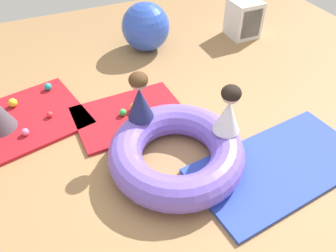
{
  "coord_description": "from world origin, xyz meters",
  "views": [
    {
      "loc": [
        -1.05,
        -2.15,
        2.52
      ],
      "look_at": [
        -0.07,
        0.06,
        0.35
      ],
      "focal_mm": 35.72,
      "sensor_mm": 36.0,
      "label": 1
    }
  ],
  "objects_px": {
    "inflatable_cushion": "(176,153)",
    "play_ball_red": "(50,114)",
    "play_ball_teal": "(48,87)",
    "play_ball_pink": "(25,132)",
    "child_in_white": "(229,110)",
    "play_ball_green": "(123,112)",
    "exercise_ball_large": "(146,27)",
    "storage_cube": "(244,19)",
    "play_ball_yellow": "(13,103)",
    "child_in_navy": "(140,96)",
    "play_ball_orange": "(134,107)"
  },
  "relations": [
    {
      "from": "play_ball_orange",
      "to": "exercise_ball_large",
      "type": "xyz_separation_m",
      "value": [
        0.69,
        1.38,
        0.26
      ]
    },
    {
      "from": "exercise_ball_large",
      "to": "storage_cube",
      "type": "height_order",
      "value": "exercise_ball_large"
    },
    {
      "from": "inflatable_cushion",
      "to": "exercise_ball_large",
      "type": "bearing_deg",
      "value": 75.97
    },
    {
      "from": "inflatable_cushion",
      "to": "play_ball_red",
      "type": "xyz_separation_m",
      "value": [
        -1.03,
        1.2,
        -0.09
      ]
    },
    {
      "from": "play_ball_teal",
      "to": "exercise_ball_large",
      "type": "distance_m",
      "value": 1.65
    },
    {
      "from": "child_in_navy",
      "to": "play_ball_green",
      "type": "relative_size",
      "value": 6.17
    },
    {
      "from": "child_in_white",
      "to": "child_in_navy",
      "type": "relative_size",
      "value": 0.99
    },
    {
      "from": "inflatable_cushion",
      "to": "play_ball_orange",
      "type": "relative_size",
      "value": 13.2
    },
    {
      "from": "exercise_ball_large",
      "to": "storage_cube",
      "type": "distance_m",
      "value": 1.57
    },
    {
      "from": "play_ball_teal",
      "to": "play_ball_pink",
      "type": "bearing_deg",
      "value": -115.48
    },
    {
      "from": "play_ball_red",
      "to": "exercise_ball_large",
      "type": "height_order",
      "value": "exercise_ball_large"
    },
    {
      "from": "play_ball_pink",
      "to": "child_in_navy",
      "type": "bearing_deg",
      "value": -25.22
    },
    {
      "from": "play_ball_pink",
      "to": "play_ball_yellow",
      "type": "distance_m",
      "value": 0.58
    },
    {
      "from": "play_ball_pink",
      "to": "exercise_ball_large",
      "type": "distance_m",
      "value": 2.31
    },
    {
      "from": "play_ball_yellow",
      "to": "inflatable_cushion",
      "type": "bearing_deg",
      "value": -48.55
    },
    {
      "from": "play_ball_yellow",
      "to": "play_ball_orange",
      "type": "bearing_deg",
      "value": -27.13
    },
    {
      "from": "inflatable_cushion",
      "to": "play_ball_green",
      "type": "height_order",
      "value": "inflatable_cushion"
    },
    {
      "from": "play_ball_pink",
      "to": "exercise_ball_large",
      "type": "xyz_separation_m",
      "value": [
        1.89,
        1.3,
        0.27
      ]
    },
    {
      "from": "play_ball_red",
      "to": "play_ball_orange",
      "type": "bearing_deg",
      "value": -17.09
    },
    {
      "from": "inflatable_cushion",
      "to": "play_ball_yellow",
      "type": "xyz_separation_m",
      "value": [
        -1.39,
        1.58,
        -0.07
      ]
    },
    {
      "from": "play_ball_red",
      "to": "exercise_ball_large",
      "type": "relative_size",
      "value": 0.1
    },
    {
      "from": "play_ball_green",
      "to": "exercise_ball_large",
      "type": "xyz_separation_m",
      "value": [
        0.83,
        1.41,
        0.27
      ]
    },
    {
      "from": "child_in_white",
      "to": "storage_cube",
      "type": "height_order",
      "value": "child_in_white"
    },
    {
      "from": "play_ball_teal",
      "to": "play_ball_yellow",
      "type": "xyz_separation_m",
      "value": [
        -0.43,
        -0.18,
        0.01
      ]
    },
    {
      "from": "play_ball_green",
      "to": "play_ball_teal",
      "type": "distance_m",
      "value": 1.11
    },
    {
      "from": "child_in_navy",
      "to": "play_ball_teal",
      "type": "relative_size",
      "value": 5.56
    },
    {
      "from": "play_ball_green",
      "to": "storage_cube",
      "type": "relative_size",
      "value": 0.15
    },
    {
      "from": "child_in_navy",
      "to": "play_ball_red",
      "type": "bearing_deg",
      "value": -42.31
    },
    {
      "from": "play_ball_yellow",
      "to": "play_ball_red",
      "type": "bearing_deg",
      "value": -45.82
    },
    {
      "from": "play_ball_yellow",
      "to": "storage_cube",
      "type": "bearing_deg",
      "value": 7.88
    },
    {
      "from": "play_ball_green",
      "to": "child_in_white",
      "type": "bearing_deg",
      "value": -51.33
    },
    {
      "from": "storage_cube",
      "to": "exercise_ball_large",
      "type": "bearing_deg",
      "value": 171.4
    },
    {
      "from": "play_ball_orange",
      "to": "storage_cube",
      "type": "distance_m",
      "value": 2.53
    },
    {
      "from": "play_ball_teal",
      "to": "exercise_ball_large",
      "type": "relative_size",
      "value": 0.13
    },
    {
      "from": "play_ball_pink",
      "to": "inflatable_cushion",
      "type": "bearing_deg",
      "value": -37.24
    },
    {
      "from": "inflatable_cushion",
      "to": "child_in_white",
      "type": "bearing_deg",
      "value": -6.26
    },
    {
      "from": "inflatable_cushion",
      "to": "child_in_white",
      "type": "relative_size",
      "value": 2.6
    },
    {
      "from": "play_ball_pink",
      "to": "play_ball_green",
      "type": "bearing_deg",
      "value": -5.95
    },
    {
      "from": "play_ball_orange",
      "to": "play_ball_teal",
      "type": "bearing_deg",
      "value": 135.61
    },
    {
      "from": "inflatable_cushion",
      "to": "play_ball_yellow",
      "type": "height_order",
      "value": "inflatable_cushion"
    },
    {
      "from": "child_in_white",
      "to": "exercise_ball_large",
      "type": "bearing_deg",
      "value": 16.43
    },
    {
      "from": "inflatable_cushion",
      "to": "play_ball_orange",
      "type": "height_order",
      "value": "inflatable_cushion"
    },
    {
      "from": "inflatable_cushion",
      "to": "play_ball_yellow",
      "type": "distance_m",
      "value": 2.11
    },
    {
      "from": "play_ball_teal",
      "to": "play_ball_orange",
      "type": "bearing_deg",
      "value": -44.39
    },
    {
      "from": "child_in_navy",
      "to": "storage_cube",
      "type": "xyz_separation_m",
      "value": [
        2.31,
        1.6,
        -0.3
      ]
    },
    {
      "from": "play_ball_orange",
      "to": "play_ball_green",
      "type": "bearing_deg",
      "value": -168.62
    },
    {
      "from": "storage_cube",
      "to": "play_ball_pink",
      "type": "bearing_deg",
      "value": -162.89
    },
    {
      "from": "exercise_ball_large",
      "to": "play_ball_yellow",
      "type": "bearing_deg",
      "value": -159.82
    },
    {
      "from": "child_in_white",
      "to": "play_ball_green",
      "type": "distance_m",
      "value": 1.31
    },
    {
      "from": "play_ball_orange",
      "to": "play_ball_pink",
      "type": "relative_size",
      "value": 1.23
    }
  ]
}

